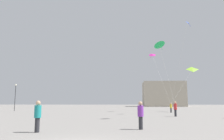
# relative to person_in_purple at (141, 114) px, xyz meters

# --- Properties ---
(person_in_purple) EXTENTS (0.40, 0.40, 1.82)m
(person_in_purple) POSITION_rel_person_in_purple_xyz_m (0.00, 0.00, 0.00)
(person_in_purple) COLOR #2D2D33
(person_in_purple) RESTS_ON ground_plane
(person_in_yellow) EXTENTS (0.36, 0.36, 1.66)m
(person_in_yellow) POSITION_rel_person_in_purple_xyz_m (6.60, 24.07, -0.09)
(person_in_yellow) COLOR #2D2D33
(person_in_yellow) RESTS_ON ground_plane
(person_in_red) EXTENTS (0.40, 0.40, 1.86)m
(person_in_red) POSITION_rel_person_in_purple_xyz_m (5.12, 13.54, 0.02)
(person_in_red) COLOR #2D2D33
(person_in_red) RESTS_ON ground_plane
(person_in_teal) EXTENTS (0.41, 0.41, 1.86)m
(person_in_teal) POSITION_rel_person_in_purple_xyz_m (-6.22, -1.84, 0.02)
(person_in_teal) COLOR #2D2D33
(person_in_teal) RESTS_ON ground_plane
(kite_cobalt_diamond) EXTENTS (2.63, 5.70, 13.19)m
(kite_cobalt_diamond) POSITION_rel_person_in_purple_xyz_m (8.64, 19.05, 12.87)
(kite_cobalt_diamond) COLOR blue
(kite_emerald_diamond) EXTENTS (3.22, 5.05, 7.25)m
(kite_emerald_diamond) POSITION_rel_person_in_purple_xyz_m (2.77, 9.34, 7.13)
(kite_emerald_diamond) COLOR green
(kite_lime_delta) EXTENTS (6.12, 4.77, 7.21)m
(kite_lime_delta) POSITION_rel_person_in_purple_xyz_m (11.74, 28.30, 7.00)
(kite_lime_delta) COLOR #8CD12D
(kite_magenta_diamond) EXTENTS (3.21, 4.34, 10.11)m
(kite_magenta_diamond) POSITION_rel_person_in_purple_xyz_m (4.11, 27.75, 9.93)
(kite_magenta_diamond) COLOR #D12899
(building_left_hall) EXTENTS (16.62, 12.68, 10.07)m
(building_left_hall) POSITION_rel_person_in_purple_xyz_m (14.08, 78.68, 4.03)
(building_left_hall) COLOR #B2A893
(building_left_hall) RESTS_ON ground_plane
(lamppost_east) EXTENTS (0.36, 0.36, 5.42)m
(lamppost_east) POSITION_rel_person_in_purple_xyz_m (-23.45, 28.42, 2.60)
(lamppost_east) COLOR #2D2D30
(lamppost_east) RESTS_ON ground_plane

